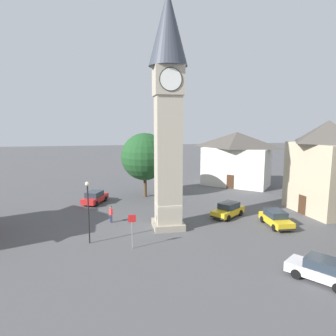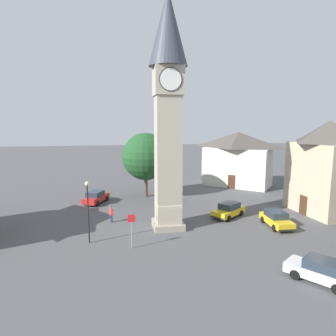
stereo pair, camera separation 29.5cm
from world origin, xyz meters
name	(u,v)px [view 1 (the left image)]	position (x,y,z in m)	size (l,w,h in m)	color
ground_plane	(168,227)	(0.00, 0.00, 0.00)	(200.00, 200.00, 0.00)	#4C4C4F
clock_tower	(168,92)	(0.00, 0.00, 12.67)	(3.47, 3.47, 21.62)	gray
car_blue_kerb	(276,218)	(10.40, -1.46, 0.76)	(1.94, 4.19, 1.53)	gold
car_silver_kerb	(322,270)	(7.90, -11.37, 0.76)	(3.81, 4.32, 1.53)	silver
car_red_corner	(95,197)	(-7.39, 10.05, 0.76)	(3.25, 4.46, 1.53)	red
car_white_side	(228,210)	(6.91, 2.10, 0.76)	(4.31, 3.83, 1.53)	gold
pedestrian	(111,213)	(-5.39, 2.41, 1.01)	(0.39, 0.47, 1.69)	#2D3351
tree	(145,157)	(-0.90, 12.31, 5.43)	(6.27, 6.27, 8.57)	brown
building_shop_left	(236,158)	(13.94, 16.92, 4.29)	(11.53, 10.90, 8.41)	silver
building_hall_far	(326,166)	(17.96, 1.83, 5.19)	(6.45, 7.94, 10.20)	tan
lamp_post	(88,203)	(-7.13, -2.53, 3.50)	(0.36, 0.36, 5.26)	black
road_sign	(132,226)	(-3.67, -4.23, 1.90)	(0.60, 0.07, 2.80)	gray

